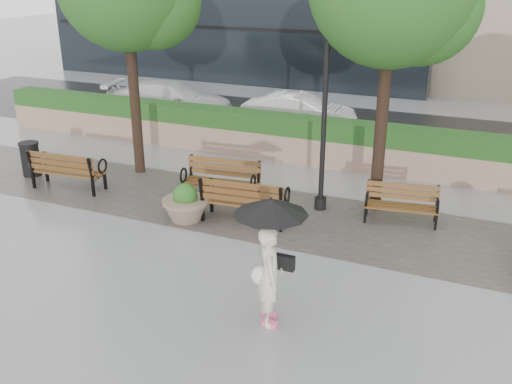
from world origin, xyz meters
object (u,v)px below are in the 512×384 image
at_px(lamppost, 323,135).
at_px(pedestrian, 270,249).
at_px(car_left, 170,100).
at_px(planter_left, 186,206).
at_px(trash_bin, 31,160).
at_px(car_right, 299,112).
at_px(bench_0, 69,178).
at_px(bench_2, 245,209).
at_px(bench_3, 401,212).
at_px(bench_1, 221,189).

bearing_deg(lamppost, pedestrian, -82.19).
bearing_deg(car_left, planter_left, -160.59).
xyz_separation_m(trash_bin, car_right, (5.19, 7.46, 0.20)).
bearing_deg(car_right, bench_0, 149.16).
xyz_separation_m(car_left, car_right, (5.05, 0.37, -0.05)).
bearing_deg(car_right, lamppost, -162.92).
xyz_separation_m(bench_2, bench_3, (3.24, 1.38, -0.05)).
height_order(bench_3, pedestrian, pedestrian).
bearing_deg(lamppost, bench_1, -169.21).
height_order(trash_bin, pedestrian, pedestrian).
bearing_deg(trash_bin, bench_2, -3.99).
bearing_deg(trash_bin, bench_1, 4.73).
height_order(planter_left, pedestrian, pedestrian).
bearing_deg(pedestrian, car_left, 14.88).
bearing_deg(car_left, bench_3, -136.30).
bearing_deg(bench_1, lamppost, 3.93).
relative_size(lamppost, pedestrian, 1.94).
bearing_deg(planter_left, bench_0, 172.53).
distance_m(bench_1, lamppost, 2.90).
xyz_separation_m(bench_1, car_right, (-0.46, 6.99, 0.35)).
relative_size(bench_0, bench_3, 1.16).
xyz_separation_m(bench_1, car_left, (-5.51, 6.62, 0.40)).
xyz_separation_m(lamppost, car_left, (-7.93, 6.16, -1.13)).
relative_size(car_right, pedestrian, 1.84).
height_order(bench_0, bench_2, bench_2).
xyz_separation_m(bench_0, lamppost, (6.41, 1.35, 1.53)).
bearing_deg(car_left, lamppost, -141.97).
relative_size(bench_3, trash_bin, 1.88).
bearing_deg(pedestrian, bench_2, 7.39).
height_order(bench_1, planter_left, bench_1).
bearing_deg(planter_left, bench_2, 19.55).
bearing_deg(pedestrian, trash_bin, 42.95).
relative_size(bench_1, trash_bin, 2.18).
distance_m(bench_0, planter_left, 3.82).
distance_m(bench_1, car_left, 8.62).
height_order(bench_3, car_left, car_left).
relative_size(bench_1, car_right, 0.50).
bearing_deg(lamppost, bench_0, -168.08).
distance_m(bench_1, pedestrian, 5.40).
relative_size(planter_left, car_right, 0.27).
bearing_deg(bench_3, car_left, 138.89).
bearing_deg(bench_1, bench_2, -48.01).
distance_m(bench_3, trash_bin, 10.01).
height_order(trash_bin, lamppost, lamppost).
distance_m(bench_3, lamppost, 2.47).
height_order(bench_3, trash_bin, trash_bin).
height_order(bench_0, trash_bin, bench_0).
distance_m(bench_1, trash_bin, 5.68).
xyz_separation_m(planter_left, trash_bin, (-5.46, 0.92, 0.10)).
distance_m(bench_2, car_right, 8.09).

